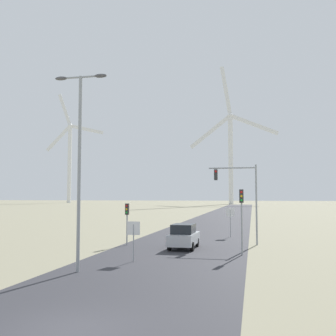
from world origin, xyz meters
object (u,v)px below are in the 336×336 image
traffic_light_post_near_right (242,207)px  traffic_light_mast_overhead (240,188)px  stop_sign_near (134,234)px  wind_turbine_far_left (70,155)px  stop_sign_far (230,217)px  streetlamp (80,148)px  traffic_light_post_near_left (127,214)px  wind_turbine_left (231,147)px  car_approaching (184,236)px

traffic_light_post_near_right → traffic_light_mast_overhead: 5.90m
stop_sign_near → wind_turbine_far_left: (-93.39, 180.06, 25.24)m
stop_sign_far → wind_turbine_far_left: size_ratio=0.04×
streetlamp → traffic_light_post_near_left: size_ratio=3.13×
traffic_light_post_near_left → wind_turbine_left: size_ratio=0.05×
wind_turbine_far_left → car_approaching: bearing=-61.2°
traffic_light_post_near_left → traffic_light_mast_overhead: 9.46m
traffic_light_post_near_right → traffic_light_mast_overhead: (-0.24, 5.74, 1.35)m
traffic_light_post_near_right → traffic_light_mast_overhead: size_ratio=0.67×
traffic_light_post_near_left → wind_turbine_left: bearing=90.0°
stop_sign_near → wind_turbine_left: size_ratio=0.04×
traffic_light_post_near_left → traffic_light_post_near_right: size_ratio=0.76×
stop_sign_far → traffic_light_mast_overhead: 6.33m
wind_turbine_left → car_approaching: bearing=-88.2°
stop_sign_far → wind_turbine_far_left: wind_turbine_far_left is taller
streetlamp → wind_turbine_far_left: 206.29m
car_approaching → traffic_light_mast_overhead: bearing=39.7°
stop_sign_near → car_approaching: bearing=73.0°
traffic_light_mast_overhead → wind_turbine_left: (-9.00, 154.23, 22.47)m
traffic_light_mast_overhead → stop_sign_near: bearing=-121.8°
streetlamp → traffic_light_post_near_right: 11.71m
traffic_light_post_near_left → wind_turbine_left: (-0.08, 156.57, 24.56)m
stop_sign_far → streetlamp: bearing=-109.5°
car_approaching → wind_turbine_left: 159.86m
wind_turbine_far_left → wind_turbine_left: 91.87m
car_approaching → wind_turbine_left: bearing=91.8°
streetlamp → traffic_light_mast_overhead: 15.74m
traffic_light_post_near_left → wind_turbine_far_left: bearing=117.7°
stop_sign_near → streetlamp: bearing=-116.9°
wind_turbine_left → stop_sign_far: bearing=-87.0°
stop_sign_far → traffic_light_post_near_left: size_ratio=0.83×
streetlamp → car_approaching: streetlamp is taller
streetlamp → stop_sign_far: (6.78, 19.11, -4.52)m
traffic_light_post_near_left → traffic_light_post_near_right: 9.80m
wind_turbine_far_left → traffic_light_post_near_left: bearing=-62.3°
stop_sign_near → stop_sign_far: (4.91, 15.43, 0.26)m
streetlamp → stop_sign_far: bearing=70.5°
traffic_light_post_near_left → wind_turbine_far_left: 196.46m
traffic_light_post_near_left → traffic_light_post_near_right: traffic_light_post_near_right is taller
car_approaching → wind_turbine_far_left: wind_turbine_far_left is taller
stop_sign_far → car_approaching: stop_sign_far is taller
car_approaching → traffic_light_post_near_right: bearing=-28.1°
streetlamp → traffic_light_post_near_left: bearing=95.1°
wind_turbine_far_left → wind_turbine_left: bearing=-10.1°
stop_sign_near → wind_turbine_left: 165.98m
stop_sign_near → traffic_light_post_near_left: size_ratio=0.72×
streetlamp → wind_turbine_far_left: (-91.52, 183.74, 20.46)m
traffic_light_post_near_right → car_approaching: size_ratio=1.05×
traffic_light_mast_overhead → streetlamp: bearing=-120.5°
stop_sign_near → traffic_light_post_near_right: (6.31, 4.04, 1.52)m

